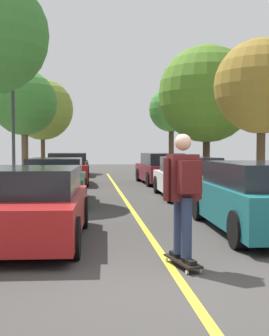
{
  "coord_description": "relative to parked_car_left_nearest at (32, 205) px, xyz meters",
  "views": [
    {
      "loc": [
        -1.11,
        -5.15,
        1.66
      ],
      "look_at": [
        0.05,
        6.49,
        1.13
      ],
      "focal_mm": 47.9,
      "sensor_mm": 36.0,
      "label": 1
    }
  ],
  "objects": [
    {
      "name": "center_line",
      "position": [
        2.15,
        1.1,
        -0.64
      ],
      "size": [
        0.12,
        39.2,
        0.01
      ],
      "primitive_type": "cube",
      "color": "gold",
      "rests_on": "ground"
    },
    {
      "name": "parked_car_left_near",
      "position": [
        -0.0,
        5.61,
        0.01
      ],
      "size": [
        1.86,
        4.33,
        1.35
      ],
      "color": "#1E5B33",
      "rests_on": "ground"
    },
    {
      "name": "ground",
      "position": [
        2.15,
        -2.9,
        -0.65
      ],
      "size": [
        80.0,
        80.0,
        0.0
      ],
      "primitive_type": "plane",
      "color": "#3D3A38"
    },
    {
      "name": "streetlamp",
      "position": [
        -1.75,
        8.75,
        2.38
      ],
      "size": [
        0.36,
        0.24,
        4.98
      ],
      "color": "#38383D",
      "rests_on": "sidewalk_left"
    },
    {
      "name": "street_tree_right_far",
      "position": [
        6.37,
        21.05,
        3.51
      ],
      "size": [
        2.95,
        2.95,
        5.52
      ],
      "color": "#3D2D1E",
      "rests_on": "sidewalk_right"
    },
    {
      "name": "skateboard",
      "position": [
        2.31,
        -2.0,
        -0.56
      ],
      "size": [
        0.41,
        0.87,
        0.1
      ],
      "color": "black",
      "rests_on": "ground"
    },
    {
      "name": "parked_car_right_nearest",
      "position": [
        4.3,
        0.44,
        0.05
      ],
      "size": [
        1.93,
        4.43,
        1.38
      ],
      "color": "#196066",
      "rests_on": "ground"
    },
    {
      "name": "skateboarder",
      "position": [
        2.32,
        -2.03,
        0.45
      ],
      "size": [
        0.59,
        0.7,
        1.75
      ],
      "color": "black",
      "rests_on": "skateboard"
    },
    {
      "name": "street_tree_left_far",
      "position": [
        -2.08,
        22.24,
        3.55
      ],
      "size": [
        4.04,
        4.04,
        6.09
      ],
      "color": "#4C3823",
      "rests_on": "sidewalk_left"
    },
    {
      "name": "street_tree_right_nearest",
      "position": [
        6.37,
        5.52,
        2.92
      ],
      "size": [
        2.96,
        2.96,
        4.92
      ],
      "color": "#4C3823",
      "rests_on": "sidewalk_right"
    },
    {
      "name": "parked_car_left_far",
      "position": [
        -0.0,
        12.46,
        0.06
      ],
      "size": [
        1.99,
        4.27,
        1.43
      ],
      "color": "maroon",
      "rests_on": "ground"
    },
    {
      "name": "parked_car_left_farthest",
      "position": [
        -0.0,
        18.86,
        0.04
      ],
      "size": [
        1.99,
        4.07,
        1.36
      ],
      "color": "#38383D",
      "rests_on": "ground"
    },
    {
      "name": "parked_car_right_near",
      "position": [
        4.3,
        6.6,
        0.03
      ],
      "size": [
        1.92,
        4.38,
        1.36
      ],
      "color": "white",
      "rests_on": "ground"
    },
    {
      "name": "street_tree_left_near",
      "position": [
        -2.08,
        13.92,
        3.15
      ],
      "size": [
        3.12,
        3.12,
        5.24
      ],
      "color": "brown",
      "rests_on": "sidewalk_left"
    },
    {
      "name": "parked_car_left_nearest",
      "position": [
        0.0,
        0.0,
        0.0
      ],
      "size": [
        2.0,
        4.08,
        1.3
      ],
      "color": "maroon",
      "rests_on": "ground"
    },
    {
      "name": "parked_car_right_far",
      "position": [
        4.3,
        12.42,
        0.05
      ],
      "size": [
        1.96,
        4.59,
        1.42
      ],
      "color": "maroon",
      "rests_on": "ground"
    },
    {
      "name": "street_tree_right_near",
      "position": [
        6.37,
        12.12,
        3.47
      ],
      "size": [
        4.43,
        4.43,
        6.2
      ],
      "color": "#3D2D1E",
      "rests_on": "sidewalk_right"
    }
  ]
}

